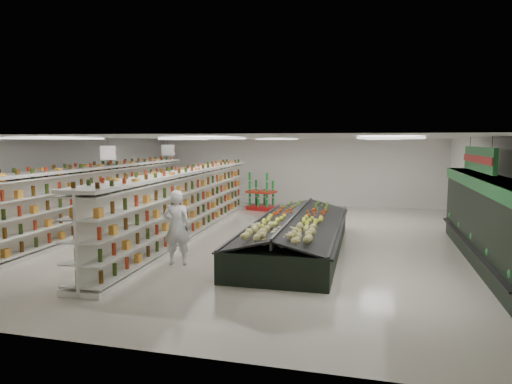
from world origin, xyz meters
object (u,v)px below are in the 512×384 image
(gondola_center, at_px, (188,206))
(produce_island, at_px, (296,233))
(shopper_main, at_px, (177,227))
(gondola_left, at_px, (94,202))
(shopper_background, at_px, (190,190))
(soda_endcap, at_px, (261,193))

(gondola_center, height_order, produce_island, gondola_center)
(produce_island, relative_size, shopper_main, 3.82)
(shopper_main, bearing_deg, produce_island, -147.59)
(gondola_left, height_order, gondola_center, gondola_left)
(gondola_left, relative_size, shopper_background, 7.01)
(shopper_main, distance_m, shopper_background, 9.05)
(gondola_left, distance_m, soda_endcap, 7.56)
(gondola_center, relative_size, produce_island, 1.72)
(soda_endcap, bearing_deg, shopper_background, -163.61)
(gondola_center, relative_size, shopper_background, 6.73)
(produce_island, height_order, shopper_main, shopper_main)
(shopper_main, bearing_deg, gondola_center, -79.65)
(gondola_left, xyz_separation_m, shopper_main, (4.52, -3.22, -0.08))
(gondola_center, relative_size, soda_endcap, 8.05)
(soda_endcap, height_order, shopper_background, shopper_background)
(shopper_background, bearing_deg, gondola_left, -179.93)
(gondola_center, height_order, soda_endcap, gondola_center)
(soda_endcap, relative_size, shopper_main, 0.82)
(gondola_left, bearing_deg, soda_endcap, 52.72)
(gondola_center, distance_m, shopper_main, 3.58)
(gondola_left, relative_size, produce_island, 1.79)
(produce_island, bearing_deg, gondola_left, 172.41)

